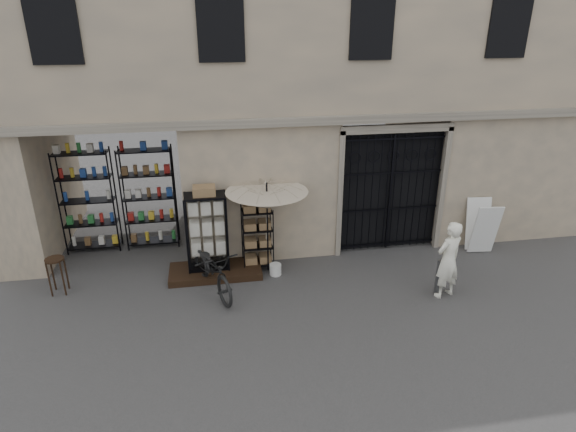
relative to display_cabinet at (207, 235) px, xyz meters
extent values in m
plane|color=black|center=(2.52, -1.66, -0.91)|extent=(80.00, 80.00, 0.00)
cube|color=tan|center=(2.52, 2.34, 3.59)|extent=(14.00, 4.00, 9.00)
cube|color=black|center=(-1.98, 1.14, 0.59)|extent=(3.00, 1.70, 3.00)
cube|color=black|center=(-2.03, 1.64, 0.34)|extent=(2.70, 0.50, 2.50)
cube|color=black|center=(4.27, 0.62, 0.59)|extent=(2.50, 0.06, 3.00)
cube|color=black|center=(4.27, 0.46, 0.54)|extent=(0.05, 0.05, 2.80)
cube|color=black|center=(0.12, -0.11, -0.83)|extent=(2.00, 0.90, 0.15)
cube|color=black|center=(0.00, 0.01, -0.71)|extent=(0.92, 0.66, 0.09)
cube|color=silver|center=(0.05, -0.25, 0.09)|extent=(0.78, 0.15, 1.57)
cube|color=silver|center=(0.00, 0.01, -0.01)|extent=(0.77, 0.50, 1.31)
cube|color=olive|center=(0.00, 0.01, 0.98)|extent=(0.52, 0.43, 0.19)
cube|color=black|center=(1.09, 0.04, -0.17)|extent=(0.74, 0.60, 1.48)
cube|color=olive|center=(1.09, 0.04, -0.21)|extent=(0.63, 0.49, 1.11)
cylinder|color=black|center=(1.30, -0.12, 0.13)|extent=(0.04, 0.04, 2.08)
imported|color=#BBA68F|center=(1.30, -0.12, 0.89)|extent=(1.94, 1.96, 1.40)
cylinder|color=silver|center=(1.43, -0.34, -0.78)|extent=(0.28, 0.28, 0.25)
imported|color=black|center=(0.07, -0.80, -0.91)|extent=(0.99, 1.19, 1.93)
cylinder|color=black|center=(-3.06, -0.33, -0.14)|extent=(0.47, 0.47, 0.04)
cube|color=black|center=(-3.06, -0.33, -0.52)|extent=(0.36, 0.36, 0.77)
cylinder|color=#56575A|center=(4.62, -1.64, -0.53)|extent=(0.15, 0.15, 0.75)
imported|color=white|center=(4.69, -1.77, -0.91)|extent=(1.11, 1.74, 0.39)
cube|color=silver|center=(6.42, -0.24, -0.26)|extent=(0.62, 0.35, 1.26)
cube|color=silver|center=(6.46, 0.15, -0.26)|extent=(0.62, 0.35, 1.26)
camera|label=1|loc=(0.13, -9.56, 4.40)|focal=30.00mm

